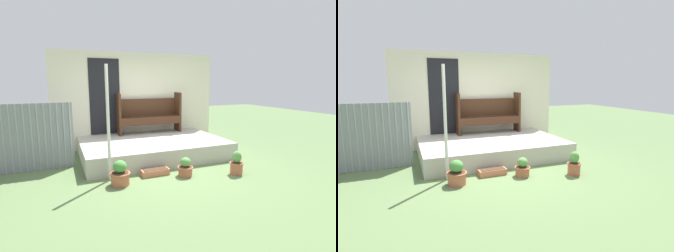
% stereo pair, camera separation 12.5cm
% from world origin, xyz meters
% --- Properties ---
extents(ground_plane, '(24.00, 24.00, 0.00)m').
position_xyz_m(ground_plane, '(0.00, 0.00, 0.00)').
color(ground_plane, '#5B7547').
extents(porch_slab, '(3.41, 2.27, 0.40)m').
position_xyz_m(porch_slab, '(0.10, 1.14, 0.20)').
color(porch_slab, '#B7B2A5').
rests_on(porch_slab, ground_plane).
extents(house_wall, '(4.61, 0.08, 2.60)m').
position_xyz_m(house_wall, '(0.06, 2.30, 1.30)').
color(house_wall, beige).
rests_on(house_wall, ground_plane).
extents(support_post, '(0.06, 0.06, 2.13)m').
position_xyz_m(support_post, '(-1.18, -0.10, 1.06)').
color(support_post, silver).
rests_on(support_post, ground_plane).
extents(bench, '(1.77, 0.44, 1.11)m').
position_xyz_m(bench, '(0.32, 2.02, 0.96)').
color(bench, '#422616').
rests_on(bench, porch_slab).
extents(flower_pot_left, '(0.37, 0.37, 0.45)m').
position_xyz_m(flower_pot_left, '(-1.06, -0.41, 0.20)').
color(flower_pot_left, '#B26042').
rests_on(flower_pot_left, ground_plane).
extents(flower_pot_middle, '(0.31, 0.31, 0.37)m').
position_xyz_m(flower_pot_middle, '(0.21, -0.46, 0.16)').
color(flower_pot_middle, '#B26042').
rests_on(flower_pot_middle, ground_plane).
extents(flower_pot_right, '(0.28, 0.28, 0.47)m').
position_xyz_m(flower_pot_right, '(1.19, -0.77, 0.20)').
color(flower_pot_right, '#B26042').
rests_on(flower_pot_right, ground_plane).
extents(planter_box_rect, '(0.55, 0.22, 0.13)m').
position_xyz_m(planter_box_rect, '(-0.32, -0.18, 0.06)').
color(planter_box_rect, '#C67251').
rests_on(planter_box_rect, ground_plane).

